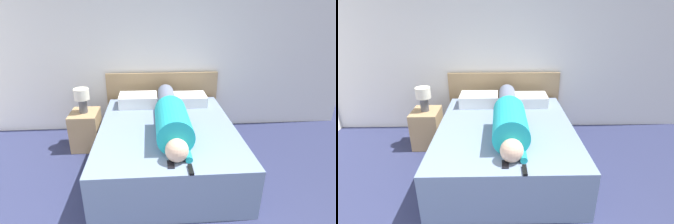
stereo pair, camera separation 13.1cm
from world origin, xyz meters
The scene contains 10 objects.
wall_back centered at (0.00, 3.50, 1.30)m, with size 6.35×0.06×2.60m.
bed centered at (0.16, 2.32, 0.28)m, with size 1.64×2.01×0.55m.
headboard centered at (0.16, 3.43, 0.47)m, with size 1.76×0.04×0.94m.
nightstand centered at (-0.97, 2.87, 0.27)m, with size 0.38×0.45×0.54m.
table_lamp centered at (-0.97, 2.87, 0.75)m, with size 0.20×0.20×0.34m.
person_lying centered at (0.20, 2.22, 0.72)m, with size 0.38×1.83×0.38m.
pillow_near_headboard centered at (-0.22, 3.04, 0.64)m, with size 0.55×0.36×0.17m.
pillow_second centered at (0.52, 3.04, 0.63)m, with size 0.52×0.36×0.15m.
tv_remote centered at (0.31, 1.38, 0.57)m, with size 0.04×0.15×0.02m.
cell_phone centered at (0.13, 1.48, 0.56)m, with size 0.06×0.13×0.01m.
Camera 1 is at (-0.04, -0.57, 1.96)m, focal length 28.00 mm.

